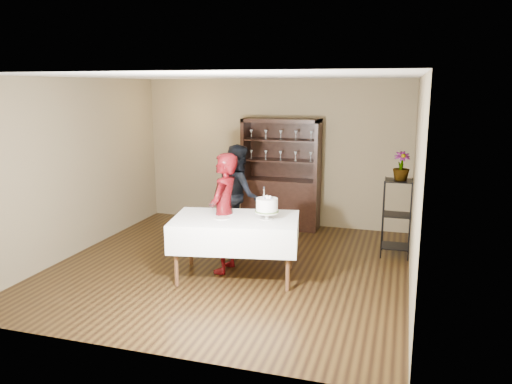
% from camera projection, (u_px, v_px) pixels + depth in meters
% --- Properties ---
extents(floor, '(5.00, 5.00, 0.00)m').
position_uv_depth(floor, '(230.00, 266.00, 7.25)').
color(floor, black).
rests_on(floor, ground).
extents(ceiling, '(5.00, 5.00, 0.00)m').
position_uv_depth(ceiling, '(228.00, 76.00, 6.69)').
color(ceiling, silver).
rests_on(ceiling, back_wall).
extents(back_wall, '(5.00, 0.02, 2.70)m').
position_uv_depth(back_wall, '(274.00, 153.00, 9.31)').
color(back_wall, '#716448').
rests_on(back_wall, floor).
extents(wall_left, '(0.02, 5.00, 2.70)m').
position_uv_depth(wall_left, '(76.00, 167.00, 7.68)').
color(wall_left, '#716448').
rests_on(wall_left, floor).
extents(wall_right, '(0.02, 5.00, 2.70)m').
position_uv_depth(wall_right, '(416.00, 185.00, 6.26)').
color(wall_right, '#716448').
rests_on(wall_right, floor).
extents(china_hutch, '(1.40, 0.48, 2.00)m').
position_uv_depth(china_hutch, '(281.00, 192.00, 9.16)').
color(china_hutch, black).
rests_on(china_hutch, floor).
extents(plant_etagere, '(0.42, 0.42, 1.20)m').
position_uv_depth(plant_etagere, '(397.00, 215.00, 7.60)').
color(plant_etagere, black).
rests_on(plant_etagere, floor).
extents(cake_table, '(1.83, 1.32, 0.84)m').
position_uv_depth(cake_table, '(236.00, 232.00, 6.73)').
color(cake_table, silver).
rests_on(cake_table, floor).
extents(woman, '(0.42, 0.62, 1.68)m').
position_uv_depth(woman, '(224.00, 213.00, 6.92)').
color(woman, '#310405').
rests_on(woman, floor).
extents(man, '(0.94, 1.01, 1.65)m').
position_uv_depth(man, '(239.00, 194.00, 8.23)').
color(man, black).
rests_on(man, floor).
extents(cake, '(0.32, 0.32, 0.44)m').
position_uv_depth(cake, '(267.00, 206.00, 6.59)').
color(cake, silver).
rests_on(cake, cake_table).
extents(plate_near, '(0.25, 0.25, 0.01)m').
position_uv_depth(plate_near, '(222.00, 218.00, 6.65)').
color(plate_near, silver).
rests_on(plate_near, cake_table).
extents(plate_far, '(0.21, 0.21, 0.01)m').
position_uv_depth(plate_far, '(226.00, 211.00, 7.01)').
color(plate_far, silver).
rests_on(plate_far, cake_table).
extents(potted_plant, '(0.29, 0.29, 0.43)m').
position_uv_depth(potted_plant, '(401.00, 166.00, 7.41)').
color(potted_plant, '#49642F').
rests_on(potted_plant, plant_etagere).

